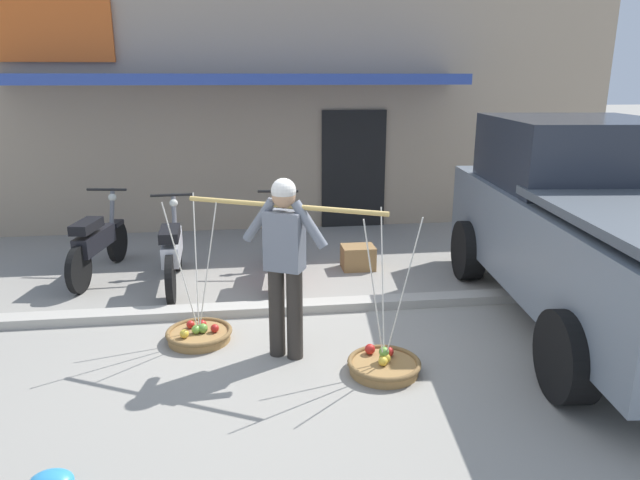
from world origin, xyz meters
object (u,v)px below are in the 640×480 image
fruit_vendor (285,257)px  parked_truck (597,227)px  fruit_basket_left_side (384,364)px  motorcycle_third_in_row (277,246)px  motorcycle_second_in_row (173,252)px  motorcycle_nearest_shop (97,243)px  fruit_basket_right_side (199,334)px  wooden_crate (358,257)px

fruit_vendor → parked_truck: size_ratio=0.35×
fruit_basket_left_side → motorcycle_third_in_row: bearing=107.2°
fruit_basket_left_side → motorcycle_second_in_row: size_ratio=0.80×
motorcycle_nearest_shop → motorcycle_third_in_row: (2.31, -0.42, 0.00)m
fruit_basket_right_side → wooden_crate: size_ratio=3.30×
fruit_vendor → fruit_basket_left_side: size_ratio=1.17×
fruit_basket_right_side → motorcycle_second_in_row: fruit_basket_right_side is taller
motorcycle_second_in_row → motorcycle_third_in_row: (1.30, 0.07, 0.00)m
fruit_vendor → fruit_basket_left_side: (0.84, -0.43, -0.90)m
motorcycle_second_in_row → parked_truck: size_ratio=0.37×
fruit_vendor → fruit_basket_left_side: 1.30m
fruit_basket_left_side → parked_truck: (2.46, 0.87, 0.95)m
motorcycle_second_in_row → motorcycle_third_in_row: same height
fruit_basket_right_side → motorcycle_nearest_shop: size_ratio=0.80×
fruit_basket_right_side → wooden_crate: bearing=44.7°
motorcycle_nearest_shop → motorcycle_third_in_row: bearing=-10.4°
fruit_basket_right_side → motorcycle_nearest_shop: (-1.43, 2.12, 0.38)m
motorcycle_second_in_row → parked_truck: bearing=-19.4°
fruit_basket_left_side → parked_truck: bearing=19.5°
fruit_basket_left_side → fruit_vendor: bearing=153.0°
fruit_vendor → motorcycle_third_in_row: (0.05, 2.12, -0.53)m
motorcycle_nearest_shop → wooden_crate: bearing=-2.2°
fruit_basket_left_side → motorcycle_second_in_row: bearing=130.1°
fruit_basket_right_side → motorcycle_nearest_shop: fruit_basket_right_side is taller
fruit_basket_left_side → motorcycle_nearest_shop: bearing=136.2°
motorcycle_nearest_shop → parked_truck: 5.98m
motorcycle_nearest_shop → fruit_vendor: bearing=-48.3°
fruit_basket_left_side → wooden_crate: bearing=83.4°
fruit_vendor → motorcycle_nearest_shop: (-2.27, 2.55, -0.53)m
fruit_basket_right_side → motorcycle_nearest_shop: bearing=124.0°
fruit_basket_left_side → motorcycle_third_in_row: size_ratio=0.80×
fruit_vendor → motorcycle_second_in_row: size_ratio=0.93×
motorcycle_third_in_row → motorcycle_second_in_row: bearing=-176.7°
motorcycle_nearest_shop → motorcycle_second_in_row: same height
motorcycle_nearest_shop → wooden_crate: (3.43, -0.13, -0.29)m
motorcycle_third_in_row → motorcycle_nearest_shop: bearing=169.6°
wooden_crate → fruit_vendor: bearing=-115.8°
motorcycle_third_in_row → wooden_crate: 1.19m
motorcycle_second_in_row → motorcycle_nearest_shop: bearing=153.9°
motorcycle_second_in_row → fruit_vendor: bearing=-58.6°
motorcycle_nearest_shop → motorcycle_second_in_row: size_ratio=0.99×
fruit_vendor → wooden_crate: (1.17, 2.42, -0.82)m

